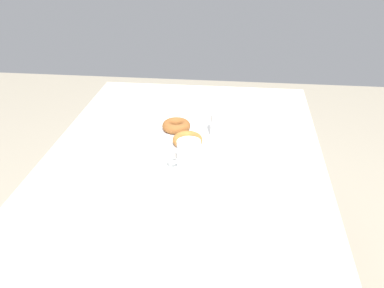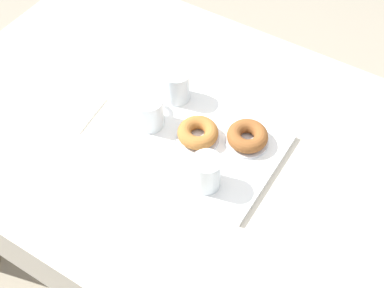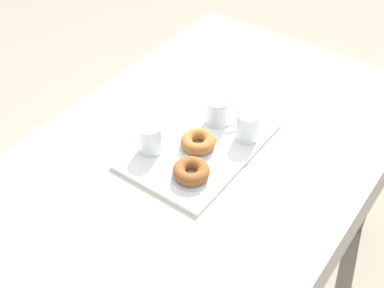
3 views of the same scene
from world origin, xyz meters
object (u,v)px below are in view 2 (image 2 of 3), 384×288
at_px(water_glass_near, 206,173).
at_px(sugar_donut_left, 198,133).
at_px(dining_table, 186,154).
at_px(tea_mug_left, 149,112).
at_px(donut_plate_right, 247,141).
at_px(serving_tray, 190,140).
at_px(water_glass_far, 177,87).
at_px(paper_napkin, 75,109).
at_px(sugar_donut_right, 247,136).
at_px(donut_plate_left, 198,138).

height_order(water_glass_near, sugar_donut_left, water_glass_near).
bearing_deg(dining_table, water_glass_near, -41.35).
xyz_separation_m(tea_mug_left, donut_plate_right, (0.25, 0.08, -0.04)).
bearing_deg(donut_plate_right, serving_tray, -153.93).
distance_m(dining_table, tea_mug_left, 0.18).
distance_m(water_glass_far, sugar_donut_left, 0.16).
relative_size(water_glass_far, paper_napkin, 0.67).
height_order(dining_table, sugar_donut_right, sugar_donut_right).
height_order(serving_tray, sugar_donut_left, sugar_donut_left).
height_order(tea_mug_left, paper_napkin, tea_mug_left).
bearing_deg(paper_napkin, water_glass_far, 38.14).
distance_m(sugar_donut_left, sugar_donut_right, 0.13).
bearing_deg(sugar_donut_left, sugar_donut_right, 26.61).
height_order(donut_plate_left, paper_napkin, donut_plate_left).
bearing_deg(paper_napkin, donut_plate_right, 16.40).
bearing_deg(donut_plate_left, sugar_donut_left, 90.00).
bearing_deg(water_glass_far, water_glass_near, -43.44).
height_order(water_glass_near, donut_plate_right, water_glass_near).
xyz_separation_m(serving_tray, donut_plate_left, (0.02, 0.01, 0.01)).
bearing_deg(serving_tray, sugar_donut_right, 26.07).
bearing_deg(serving_tray, sugar_donut_left, 22.88).
relative_size(water_glass_far, sugar_donut_left, 0.87).
relative_size(dining_table, water_glass_near, 15.68).
height_order(dining_table, donut_plate_left, donut_plate_left).
bearing_deg(sugar_donut_left, donut_plate_left, -90.00).
height_order(water_glass_far, sugar_donut_right, water_glass_far).
distance_m(tea_mug_left, water_glass_far, 0.12).
xyz_separation_m(dining_table, sugar_donut_left, (0.04, -0.01, 0.13)).
bearing_deg(donut_plate_right, paper_napkin, -163.60).
bearing_deg(sugar_donut_left, water_glass_near, -50.42).
height_order(donut_plate_right, paper_napkin, donut_plate_right).
xyz_separation_m(tea_mug_left, donut_plate_left, (0.14, 0.02, -0.04)).
xyz_separation_m(water_glass_far, paper_napkin, (-0.22, -0.18, -0.05)).
xyz_separation_m(water_glass_far, sugar_donut_right, (0.24, -0.04, -0.02)).
bearing_deg(dining_table, paper_napkin, -164.02).
bearing_deg(donut_plate_right, sugar_donut_right, 0.00).
bearing_deg(water_glass_far, sugar_donut_right, -9.20).
height_order(serving_tray, paper_napkin, serving_tray).
height_order(donut_plate_left, sugar_donut_right, sugar_donut_right).
bearing_deg(paper_napkin, tea_mug_left, 15.71).
relative_size(water_glass_near, water_glass_far, 1.00).
relative_size(dining_table, donut_plate_right, 12.88).
xyz_separation_m(dining_table, tea_mug_left, (-0.09, -0.03, 0.15)).
xyz_separation_m(water_glass_near, water_glass_far, (-0.22, 0.21, -0.00)).
bearing_deg(tea_mug_left, water_glass_near, -21.47).
distance_m(water_glass_near, water_glass_far, 0.30).
bearing_deg(tea_mug_left, donut_plate_right, 16.97).
distance_m(sugar_donut_left, paper_napkin, 0.36).
distance_m(serving_tray, water_glass_far, 0.16).
bearing_deg(sugar_donut_right, water_glass_near, -97.94).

